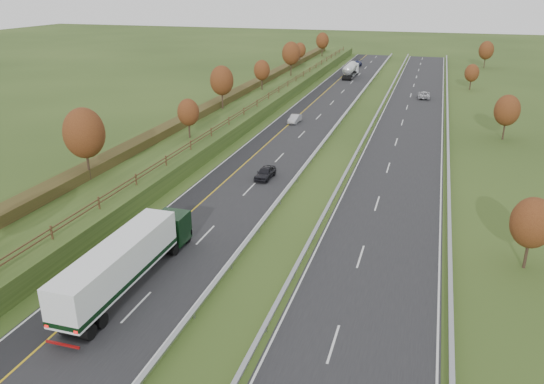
{
  "coord_description": "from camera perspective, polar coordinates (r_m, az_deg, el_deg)",
  "views": [
    {
      "loc": [
        19.59,
        -16.49,
        21.13
      ],
      "look_at": [
        5.52,
        29.65,
        2.2
      ],
      "focal_mm": 35.0,
      "sensor_mm": 36.0,
      "label": 1
    }
  ],
  "objects": [
    {
      "name": "hedge_left",
      "position": [
        85.98,
        -7.28,
        8.78
      ],
      "size": [
        2.2,
        180.0,
        1.1
      ],
      "primitive_type": "cube",
      "color": "#3B3B18",
      "rests_on": "embankment_left"
    },
    {
      "name": "trees_left",
      "position": [
        81.26,
        -6.83,
        10.81
      ],
      "size": [
        6.64,
        164.3,
        7.66
      ],
      "color": "#2D2116",
      "rests_on": "embankment_left"
    },
    {
      "name": "median_barrier_near",
      "position": [
        80.4,
        6.49,
        6.51
      ],
      "size": [
        0.32,
        200.0,
        0.71
      ],
      "color": "#93969B",
      "rests_on": "ground"
    },
    {
      "name": "outer_barrier_far",
      "position": [
        79.24,
        18.4,
        5.32
      ],
      "size": [
        0.32,
        200.0,
        0.71
      ],
      "color": "#93969B",
      "rests_on": "ground"
    },
    {
      "name": "fence_left",
      "position": [
        83.16,
        -3.26,
        8.61
      ],
      "size": [
        0.12,
        189.06,
        1.2
      ],
      "color": "#422B19",
      "rests_on": "embankment_left"
    },
    {
      "name": "embankment_left",
      "position": [
        85.55,
        -6.0,
        7.7
      ],
      "size": [
        12.0,
        200.0,
        2.0
      ],
      "primitive_type": "cube",
      "color": "#2C4117",
      "rests_on": "ground"
    },
    {
      "name": "trees_far",
      "position": [
        107.53,
        22.61,
        10.79
      ],
      "size": [
        8.45,
        118.6,
        7.12
      ],
      "color": "#2D2116",
      "rests_on": "ground"
    },
    {
      "name": "road_tanker",
      "position": [
        133.52,
        8.46,
        12.91
      ],
      "size": [
        2.4,
        11.22,
        3.46
      ],
      "color": "silver",
      "rests_on": "near_carriageway"
    },
    {
      "name": "far_carriageway",
      "position": [
        79.41,
        14.17,
        5.35
      ],
      "size": [
        10.5,
        200.0,
        0.04
      ],
      "primitive_type": "cube",
      "color": "black",
      "rests_on": "ground"
    },
    {
      "name": "median_barrier_far",
      "position": [
        79.68,
        10.11,
        6.17
      ],
      "size": [
        0.32,
        200.0,
        0.71
      ],
      "color": "#93969B",
      "rests_on": "ground"
    },
    {
      "name": "box_lorry",
      "position": [
        40.51,
        -15.35,
        -7.07
      ],
      "size": [
        2.58,
        16.28,
        4.06
      ],
      "color": "black",
      "rests_on": "near_carriageway"
    },
    {
      "name": "ground",
      "position": [
        75.44,
        7.47,
        4.98
      ],
      "size": [
        400.0,
        400.0,
        0.0
      ],
      "primitive_type": "plane",
      "color": "#2C4117",
      "rests_on": "ground"
    },
    {
      "name": "near_carriageway",
      "position": [
        81.73,
        2.53,
        6.44
      ],
      "size": [
        10.5,
        200.0,
        0.04
      ],
      "primitive_type": "cube",
      "color": "black",
      "rests_on": "ground"
    },
    {
      "name": "car_silver_mid",
      "position": [
        87.43,
        2.48,
        7.89
      ],
      "size": [
        1.59,
        4.01,
        1.3
      ],
      "primitive_type": "imported",
      "rotation": [
        0.0,
        0.0,
        -0.06
      ],
      "color": "#A8A8AD",
      "rests_on": "near_carriageway"
    },
    {
      "name": "car_small_far",
      "position": [
        151.62,
        9.09,
        13.47
      ],
      "size": [
        2.55,
        5.52,
        1.56
      ],
      "primitive_type": "imported",
      "rotation": [
        0.0,
        0.0,
        -0.07
      ],
      "color": "#151B44",
      "rests_on": "near_carriageway"
    },
    {
      "name": "lane_markings",
      "position": [
        80.32,
        6.95,
        6.05
      ],
      "size": [
        26.75,
        200.0,
        0.01
      ],
      "color": "silver",
      "rests_on": "near_carriageway"
    },
    {
      "name": "car_oncoming",
      "position": [
        111.06,
        16.03,
        10.02
      ],
      "size": [
        2.43,
        4.98,
        1.36
      ],
      "primitive_type": "imported",
      "rotation": [
        0.0,
        0.0,
        3.18
      ],
      "color": "#B9B9BE",
      "rests_on": "far_carriageway"
    },
    {
      "name": "hard_shoulder",
      "position": [
        82.71,
        -0.01,
        6.64
      ],
      "size": [
        3.0,
        200.0,
        0.04
      ],
      "primitive_type": "cube",
      "color": "black",
      "rests_on": "ground"
    },
    {
      "name": "car_dark_near",
      "position": [
        61.58,
        -0.74,
        2.08
      ],
      "size": [
        1.82,
        4.14,
        1.39
      ],
      "primitive_type": "imported",
      "rotation": [
        0.0,
        0.0,
        -0.04
      ],
      "color": "black",
      "rests_on": "near_carriageway"
    }
  ]
}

